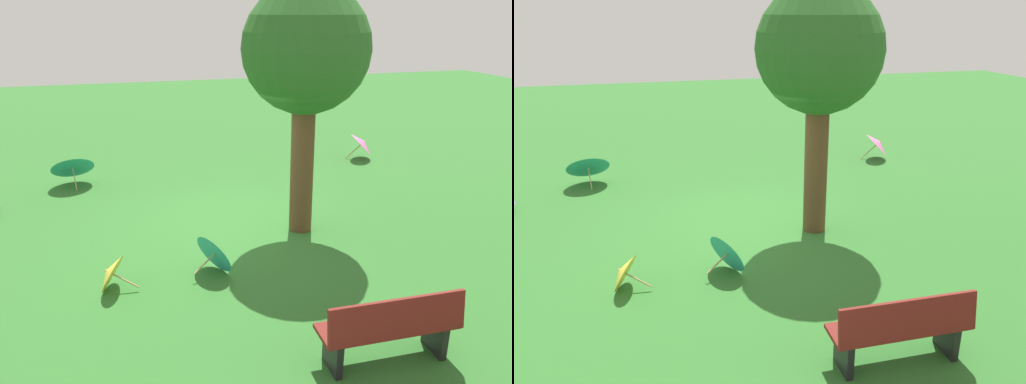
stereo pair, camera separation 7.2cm
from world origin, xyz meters
TOP-DOWN VIEW (x-y plane):
  - ground at (0.00, 0.00)m, footprint 40.00×40.00m
  - park_bench at (-0.53, 4.32)m, footprint 1.61×0.52m
  - shade_tree at (-0.89, 0.57)m, footprint 2.11×2.11m
  - parasol_yellow_0 at (2.46, 1.83)m, footprint 0.67×0.69m
  - parasol_teal_0 at (3.21, -3.09)m, footprint 1.07×0.97m
  - parasol_pink_1 at (-4.08, -3.26)m, footprint 0.84×0.90m
  - parasol_teal_1 at (0.90, 1.72)m, footprint 0.73×0.79m

SIDE VIEW (x-z plane):
  - ground at x=0.00m, z-range 0.00..0.00m
  - parasol_yellow_0 at x=2.46m, z-range 0.00..0.57m
  - parasol_teal_1 at x=0.90m, z-range 0.00..0.67m
  - parasol_pink_1 at x=-4.08m, z-range 0.05..0.81m
  - park_bench at x=-0.53m, z-range 0.01..0.92m
  - parasol_teal_0 at x=3.21m, z-range 0.06..0.91m
  - shade_tree at x=-0.89m, z-range 0.98..5.21m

